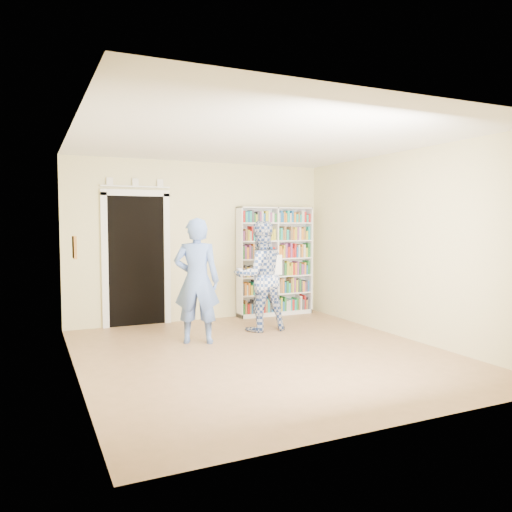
{
  "coord_description": "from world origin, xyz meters",
  "views": [
    {
      "loc": [
        -2.71,
        -5.65,
        1.68
      ],
      "look_at": [
        0.31,
        0.9,
        1.19
      ],
      "focal_mm": 35.0,
      "sensor_mm": 36.0,
      "label": 1
    }
  ],
  "objects": [
    {
      "name": "man_plaid",
      "position": [
        0.55,
        1.28,
        0.85
      ],
      "size": [
        0.86,
        0.68,
        1.7
      ],
      "primitive_type": "imported",
      "rotation": [
        0.0,
        0.0,
        3.09
      ],
      "color": "navy",
      "rests_on": "floor"
    },
    {
      "name": "bookshelf",
      "position": [
        1.35,
        2.34,
        0.98
      ],
      "size": [
        1.42,
        0.27,
        1.95
      ],
      "rotation": [
        0.0,
        0.0,
        -0.06
      ],
      "color": "white",
      "rests_on": "floor"
    },
    {
      "name": "paper_sheet",
      "position": [
        0.72,
        1.1,
        1.03
      ],
      "size": [
        0.21,
        0.05,
        0.3
      ],
      "primitive_type": "cube",
      "rotation": [
        0.0,
        0.0,
        -0.18
      ],
      "color": "white",
      "rests_on": "man_plaid"
    },
    {
      "name": "wall_art",
      "position": [
        -2.23,
        0.2,
        1.4
      ],
      "size": [
        0.03,
        0.25,
        0.25
      ],
      "primitive_type": "cube",
      "color": "brown",
      "rests_on": "wall_left"
    },
    {
      "name": "wall_right",
      "position": [
        2.25,
        0.0,
        1.35
      ],
      "size": [
        0.0,
        5.0,
        5.0
      ],
      "primitive_type": "plane",
      "rotation": [
        1.57,
        0.0,
        -1.57
      ],
      "color": "beige",
      "rests_on": "floor"
    },
    {
      "name": "wall_left",
      "position": [
        -2.25,
        0.0,
        1.35
      ],
      "size": [
        0.0,
        5.0,
        5.0
      ],
      "primitive_type": "plane",
      "rotation": [
        1.57,
        0.0,
        1.57
      ],
      "color": "beige",
      "rests_on": "floor"
    },
    {
      "name": "ceiling",
      "position": [
        0.0,
        0.0,
        2.7
      ],
      "size": [
        5.0,
        5.0,
        0.0
      ],
      "primitive_type": "plane",
      "rotation": [
        3.14,
        0.0,
        0.0
      ],
      "color": "white",
      "rests_on": "wall_back"
    },
    {
      "name": "floor",
      "position": [
        0.0,
        0.0,
        0.0
      ],
      "size": [
        5.0,
        5.0,
        0.0
      ],
      "primitive_type": "plane",
      "color": "olive",
      "rests_on": "ground"
    },
    {
      "name": "man_blue",
      "position": [
        -0.59,
        0.92,
        0.87
      ],
      "size": [
        0.75,
        0.64,
        1.74
      ],
      "primitive_type": "imported",
      "rotation": [
        0.0,
        0.0,
        2.71
      ],
      "color": "#5777C1",
      "rests_on": "floor"
    },
    {
      "name": "doorway",
      "position": [
        -1.1,
        2.48,
        1.18
      ],
      "size": [
        1.1,
        0.08,
        2.43
      ],
      "color": "black",
      "rests_on": "floor"
    },
    {
      "name": "wall_back",
      "position": [
        0.0,
        2.5,
        1.35
      ],
      "size": [
        4.5,
        0.0,
        4.5
      ],
      "primitive_type": "plane",
      "rotation": [
        1.57,
        0.0,
        0.0
      ],
      "color": "beige",
      "rests_on": "floor"
    }
  ]
}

